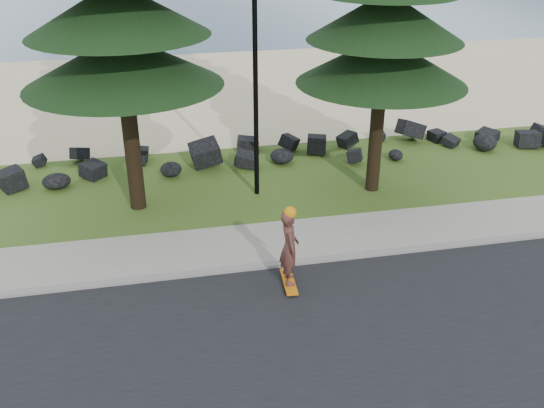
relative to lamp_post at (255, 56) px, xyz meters
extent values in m
plane|color=#3D5A1C|center=(0.00, -3.20, -4.13)|extent=(160.00, 160.00, 0.00)
cube|color=black|center=(0.00, -7.70, -4.12)|extent=(160.00, 7.00, 0.02)
cube|color=gray|center=(0.00, -4.10, -4.08)|extent=(160.00, 0.20, 0.10)
cube|color=gray|center=(0.00, -3.00, -4.09)|extent=(160.00, 2.00, 0.08)
cube|color=beige|center=(0.00, 11.30, -4.13)|extent=(160.00, 15.00, 0.01)
cylinder|color=black|center=(0.00, 0.00, -0.13)|extent=(0.14, 0.14, 8.00)
cube|color=orange|center=(-0.15, -4.94, -4.03)|extent=(0.33, 1.09, 0.04)
imported|color=#542B26|center=(-0.15, -4.94, -3.11)|extent=(0.47, 0.68, 1.80)
sphere|color=orange|center=(-0.15, -4.94, -2.25)|extent=(0.29, 0.29, 0.29)
camera|label=1|loc=(-2.85, -16.20, 3.81)|focal=40.00mm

